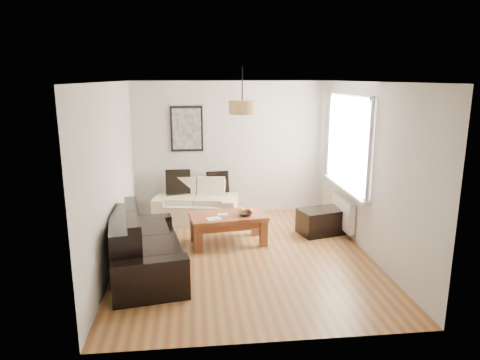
{
  "coord_description": "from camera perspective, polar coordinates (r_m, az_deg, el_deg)",
  "views": [
    {
      "loc": [
        -0.74,
        -6.17,
        2.66
      ],
      "look_at": [
        0.0,
        0.6,
        1.05
      ],
      "focal_mm": 32.51,
      "sensor_mm": 36.0,
      "label": 1
    }
  ],
  "objects": [
    {
      "name": "radiator",
      "position": [
        7.76,
        13.34,
        -4.14
      ],
      "size": [
        0.1,
        0.9,
        0.52
      ],
      "primitive_type": "cube",
      "color": "white",
      "rests_on": "wall_right"
    },
    {
      "name": "orange_c",
      "position": [
        7.19,
        0.2,
        -3.88
      ],
      "size": [
        0.09,
        0.09,
        0.08
      ],
      "primitive_type": "sphere",
      "rotation": [
        0.0,
        0.0,
        0.06
      ],
      "color": "#FCA115",
      "rests_on": "fruit_bowl"
    },
    {
      "name": "window_bay",
      "position": [
        7.51,
        14.13,
        4.79
      ],
      "size": [
        0.14,
        1.9,
        1.6
      ],
      "primitive_type": null,
      "color": "white",
      "rests_on": "wall_right"
    },
    {
      "name": "wall_back",
      "position": [
        8.56,
        -1.21,
        4.16
      ],
      "size": [
        3.8,
        0.04,
        2.6
      ],
      "primitive_type": null,
      "color": "silver",
      "rests_on": "floor"
    },
    {
      "name": "wall_left",
      "position": [
        6.42,
        -16.5,
        0.52
      ],
      "size": [
        0.04,
        4.5,
        2.6
      ],
      "primitive_type": null,
      "color": "silver",
      "rests_on": "floor"
    },
    {
      "name": "poster",
      "position": [
        8.44,
        -7.0,
        6.68
      ],
      "size": [
        0.62,
        0.04,
        0.87
      ],
      "primitive_type": null,
      "color": "black",
      "rests_on": "wall_back"
    },
    {
      "name": "papers",
      "position": [
        6.87,
        -3.45,
        -5.08
      ],
      "size": [
        0.26,
        0.22,
        0.01
      ],
      "primitive_type": "cube",
      "rotation": [
        0.0,
        0.0,
        0.34
      ],
      "color": "silver",
      "rests_on": "coffee_table"
    },
    {
      "name": "wall_right",
      "position": [
        6.84,
        16.59,
        1.29
      ],
      "size": [
        0.04,
        4.5,
        2.6
      ],
      "primitive_type": null,
      "color": "silver",
      "rests_on": "floor"
    },
    {
      "name": "wall_front",
      "position": [
        4.21,
        4.26,
        -5.57
      ],
      "size": [
        3.8,
        0.04,
        2.6
      ],
      "primitive_type": null,
      "color": "silver",
      "rests_on": "floor"
    },
    {
      "name": "floor",
      "position": [
        6.76,
        0.56,
        -9.88
      ],
      "size": [
        4.5,
        4.5,
        0.0
      ],
      "primitive_type": "plane",
      "color": "brown",
      "rests_on": "ground"
    },
    {
      "name": "pendant_shade",
      "position": [
        6.52,
        0.29,
        9.53
      ],
      "size": [
        0.4,
        0.4,
        0.2
      ],
      "primitive_type": "cylinder",
      "color": "tan",
      "rests_on": "ceiling"
    },
    {
      "name": "cushion_right",
      "position": [
        8.38,
        -2.95,
        -0.26
      ],
      "size": [
        0.43,
        0.18,
        0.42
      ],
      "primitive_type": "cube",
      "rotation": [
        0.0,
        0.0,
        0.12
      ],
      "color": "black",
      "rests_on": "loveseat_cream"
    },
    {
      "name": "fruit_bowl",
      "position": [
        7.0,
        0.66,
        -4.49
      ],
      "size": [
        0.28,
        0.28,
        0.06
      ],
      "primitive_type": "imported",
      "rotation": [
        0.0,
        0.0,
        0.22
      ],
      "color": "black",
      "rests_on": "coffee_table"
    },
    {
      "name": "sofa_leather",
      "position": [
        6.2,
        -12.32,
        -8.25
      ],
      "size": [
        1.24,
        2.04,
        0.83
      ],
      "primitive_type": null,
      "rotation": [
        0.0,
        0.0,
        1.74
      ],
      "color": "black",
      "rests_on": "floor"
    },
    {
      "name": "orange_a",
      "position": [
        7.16,
        1.02,
        -3.98
      ],
      "size": [
        0.09,
        0.09,
        0.07
      ],
      "primitive_type": "sphere",
      "rotation": [
        0.0,
        0.0,
        0.33
      ],
      "color": "orange",
      "rests_on": "fruit_bowl"
    },
    {
      "name": "ottoman",
      "position": [
        7.72,
        10.62,
        -5.37
      ],
      "size": [
        0.86,
        0.66,
        0.43
      ],
      "primitive_type": "cube",
      "rotation": [
        0.0,
        0.0,
        0.25
      ],
      "color": "black",
      "rests_on": "floor"
    },
    {
      "name": "ceiling",
      "position": [
        6.21,
        0.62,
        12.76
      ],
      "size": [
        3.8,
        4.5,
        0.0
      ],
      "primitive_type": null,
      "color": "white",
      "rests_on": "floor"
    },
    {
      "name": "coffee_table",
      "position": [
        7.14,
        -1.58,
        -6.45
      ],
      "size": [
        1.29,
        0.82,
        0.49
      ],
      "primitive_type": null,
      "rotation": [
        0.0,
        0.0,
        0.14
      ],
      "color": "brown",
      "rests_on": "floor"
    },
    {
      "name": "loveseat_cream",
      "position": [
        8.27,
        -5.78,
        -2.79
      ],
      "size": [
        1.65,
        1.1,
        0.76
      ],
      "primitive_type": null,
      "rotation": [
        0.0,
        0.0,
        -0.19
      ],
      "color": "beige",
      "rests_on": "floor"
    },
    {
      "name": "cushion_left",
      "position": [
        8.36,
        -8.12,
        -0.23
      ],
      "size": [
        0.47,
        0.15,
        0.47
      ],
      "primitive_type": "cube",
      "rotation": [
        0.0,
        0.0,
        0.02
      ],
      "color": "black",
      "rests_on": "loveseat_cream"
    },
    {
      "name": "orange_b",
      "position": [
        7.14,
        1.35,
        -4.03
      ],
      "size": [
        0.1,
        0.1,
        0.09
      ],
      "primitive_type": "sphere",
      "rotation": [
        0.0,
        0.0,
        -0.25
      ],
      "color": "orange",
      "rests_on": "fruit_bowl"
    }
  ]
}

